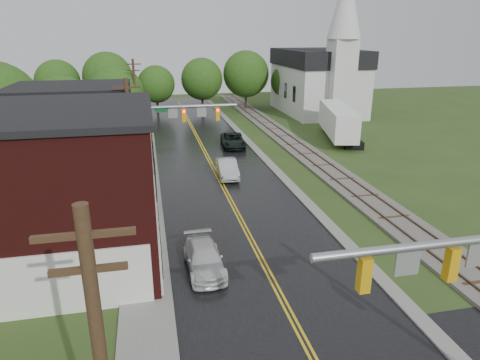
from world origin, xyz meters
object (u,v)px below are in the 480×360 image
object	(u,v)px
suv_dark	(233,140)
sedan_silver	(227,168)
tree_left_c	(66,107)
church	(321,75)
traffic_signal_near	(471,277)
pickup_white	(204,259)
utility_pole_b	(131,142)
traffic_signal_far	(175,122)
semi_trailer	(338,120)
brick_building	(14,192)
utility_pole_c	(136,97)
tree_left_e	(118,94)

from	to	relation	value
suv_dark	sedan_silver	world-z (taller)	sedan_silver
tree_left_c	church	bearing A→B (deg)	22.24
traffic_signal_near	pickup_white	world-z (taller)	traffic_signal_near
suv_dark	pickup_white	world-z (taller)	suv_dark
church	tree_left_c	distance (m)	36.59
church	tree_left_c	bearing A→B (deg)	-157.76
utility_pole_b	suv_dark	size ratio (longest dim) A/B	1.72
tree_left_c	pickup_white	bearing A→B (deg)	-68.87
traffic_signal_far	semi_trailer	size ratio (longest dim) A/B	0.60
brick_building	utility_pole_b	xyz separation A→B (m)	(5.68, 7.00, 0.57)
traffic_signal_near	utility_pole_c	size ratio (longest dim) A/B	0.82
tree_left_c	semi_trailer	xyz separation A→B (m)	(29.56, -2.15, -2.26)
suv_dark	traffic_signal_far	bearing A→B (deg)	-119.00
utility_pole_c	brick_building	bearing A→B (deg)	-101.09
church	traffic_signal_far	world-z (taller)	church
tree_left_e	semi_trailer	world-z (taller)	tree_left_e
semi_trailer	traffic_signal_near	bearing A→B (deg)	-108.91
tree_left_c	sedan_silver	distance (m)	19.80
traffic_signal_far	suv_dark	world-z (taller)	traffic_signal_far
brick_building	church	xyz separation A→B (m)	(32.48, 38.74, 1.68)
traffic_signal_far	semi_trailer	bearing A→B (deg)	29.26
suv_dark	semi_trailer	bearing A→B (deg)	8.81
utility_pole_b	sedan_silver	xyz separation A→B (m)	(7.60, 5.11, -3.97)
traffic_signal_near	tree_left_e	distance (m)	45.59
utility_pole_b	semi_trailer	bearing A→B (deg)	34.97
tree_left_c	tree_left_e	world-z (taller)	tree_left_e
traffic_signal_far	tree_left_e	world-z (taller)	tree_left_e
traffic_signal_far	sedan_silver	world-z (taller)	traffic_signal_far
brick_building	semi_trailer	bearing A→B (deg)	38.89
tree_left_c	sedan_silver	xyz separation A→B (m)	(14.65, -12.79, -3.76)
utility_pole_b	utility_pole_c	distance (m)	22.00
utility_pole_c	suv_dark	size ratio (longest dim) A/B	1.72
sedan_silver	semi_trailer	xyz separation A→B (m)	(14.92, 10.64, 1.50)
traffic_signal_far	suv_dark	size ratio (longest dim) A/B	1.40
church	traffic_signal_far	xyz separation A→B (m)	(-23.47, -26.74, -0.86)
utility_pole_b	sedan_silver	world-z (taller)	utility_pole_b
church	suv_dark	world-z (taller)	church
tree_left_e	sedan_silver	bearing A→B (deg)	-62.82
brick_building	suv_dark	world-z (taller)	brick_building
brick_building	pickup_white	xyz separation A→B (m)	(9.28, -2.65, -3.50)
church	utility_pole_b	world-z (taller)	church
utility_pole_b	pickup_white	bearing A→B (deg)	-69.55
utility_pole_c	tree_left_e	bearing A→B (deg)	137.16
tree_left_e	pickup_white	world-z (taller)	tree_left_e
brick_building	church	bearing A→B (deg)	50.02
brick_building	traffic_signal_near	distance (m)	20.60
traffic_signal_near	pickup_white	bearing A→B (deg)	122.82
utility_pole_b	tree_left_e	xyz separation A→B (m)	(-2.05, 23.90, 0.09)
suv_dark	utility_pole_c	bearing A→B (deg)	149.95
traffic_signal_far	utility_pole_c	world-z (taller)	utility_pole_c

